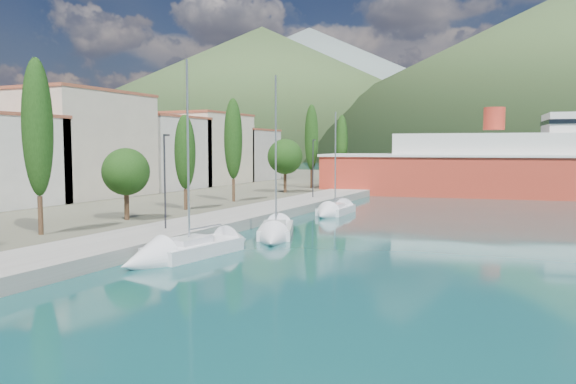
% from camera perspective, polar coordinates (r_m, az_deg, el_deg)
% --- Properties ---
extents(ground, '(1400.00, 1400.00, 0.00)m').
position_cam_1_polar(ground, '(135.43, 19.07, 1.74)').
color(ground, '#124647').
extents(quay, '(5.00, 88.00, 0.80)m').
position_cam_1_polar(quay, '(46.64, -3.90, -2.38)').
color(quay, gray).
rests_on(quay, ground).
extents(land_strip, '(70.00, 148.00, 0.70)m').
position_cam_1_polar(land_strip, '(78.85, -25.17, -0.01)').
color(land_strip, '#565644').
rests_on(land_strip, ground).
extents(town_buildings, '(9.20, 69.20, 11.30)m').
position_cam_1_polar(town_buildings, '(68.54, -16.59, 3.98)').
color(town_buildings, beige).
rests_on(town_buildings, land_strip).
extents(tree_row, '(4.15, 66.22, 10.93)m').
position_cam_1_polar(tree_row, '(55.21, -5.63, 4.42)').
color(tree_row, '#47301E').
rests_on(tree_row, land_strip).
extents(lamp_posts, '(0.15, 48.88, 6.06)m').
position_cam_1_polar(lamp_posts, '(37.38, -11.74, 1.50)').
color(lamp_posts, '#2D2D33').
rests_on(lamp_posts, quay).
extents(sailboat_near, '(3.57, 8.40, 11.68)m').
position_cam_1_polar(sailboat_near, '(30.46, -12.04, -6.33)').
color(sailboat_near, silver).
rests_on(sailboat_near, ground).
extents(sailboat_mid, '(5.00, 8.31, 11.66)m').
position_cam_1_polar(sailboat_mid, '(36.84, -1.41, -4.39)').
color(sailboat_mid, silver).
rests_on(sailboat_mid, ground).
extents(sailboat_far, '(2.29, 6.86, 10.03)m').
position_cam_1_polar(sailboat_far, '(49.66, 4.30, -2.09)').
color(sailboat_far, silver).
rests_on(sailboat_far, ground).
extents(ferry, '(59.63, 20.11, 11.62)m').
position_cam_1_polar(ferry, '(76.16, 26.33, 2.21)').
color(ferry, '#BB3524').
rests_on(ferry, ground).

